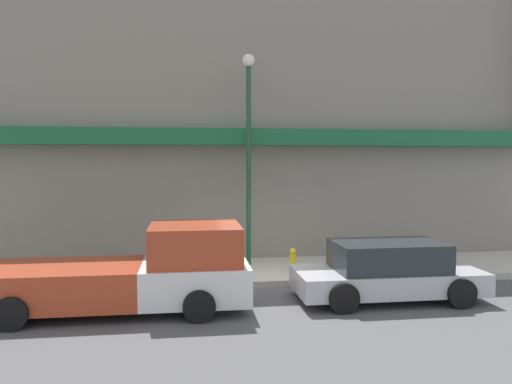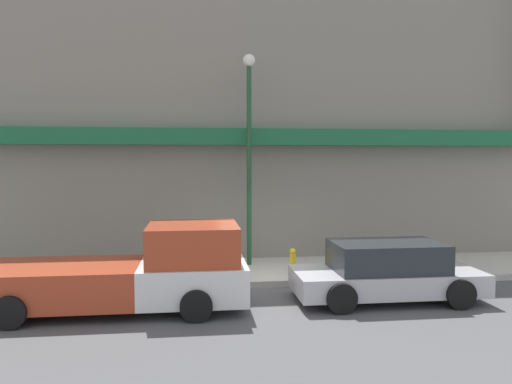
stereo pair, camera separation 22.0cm
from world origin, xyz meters
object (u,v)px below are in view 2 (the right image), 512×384
Objects in this scene: parked_car at (386,272)px; street_lamp at (249,136)px; pickup_truck at (132,273)px; fire_hydrant at (293,261)px.

street_lamp is (-2.83, 3.49, 3.29)m from parked_car.
street_lamp reaches higher than pickup_truck.
pickup_truck is 5.77m from parked_car.
street_lamp is (-1.07, 1.19, 3.45)m from fire_hydrant.
parked_car is 2.90m from fire_hydrant.
street_lamp is at bearing 127.19° from parked_car.
fire_hydrant is 3.80m from street_lamp.
pickup_truck is at bearing 178.20° from parked_car.
street_lamp is at bearing 132.15° from fire_hydrant.
pickup_truck reaches higher than fire_hydrant.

